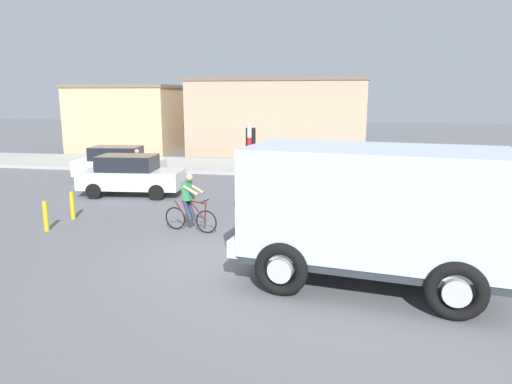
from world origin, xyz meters
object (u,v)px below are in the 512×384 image
object	(u,v)px
car_far_side	(119,163)
pedestrian_near_kerb	(138,167)
bollard_far	(72,205)
car_white_mid	(131,175)
bollard_near	(46,216)
truck_foreground	(372,207)
cyclist	(190,203)
car_red_near	(449,180)
traffic_light_pole	(250,164)

from	to	relation	value
car_far_side	pedestrian_near_kerb	xyz separation A→B (m)	(1.38, -0.99, 0.03)
car_far_side	pedestrian_near_kerb	world-z (taller)	pedestrian_near_kerb
bollard_far	car_far_side	bearing A→B (deg)	104.32
car_white_mid	bollard_near	bearing A→B (deg)	-92.53
car_far_side	pedestrian_near_kerb	size ratio (longest dim) A/B	2.58
truck_foreground	bollard_far	size ratio (longest dim) A/B	6.36
truck_foreground	cyclist	world-z (taller)	truck_foreground
car_red_near	bollard_far	bearing A→B (deg)	-158.68
truck_foreground	bollard_near	size ratio (longest dim) A/B	6.36
pedestrian_near_kerb	bollard_far	xyz separation A→B (m)	(0.34, -5.75, -0.40)
car_red_near	car_far_side	distance (m)	14.31
traffic_light_pole	bollard_far	size ratio (longest dim) A/B	3.56
car_red_near	bollard_near	world-z (taller)	car_red_near
truck_foreground	car_white_mid	distance (m)	11.69
car_red_near	pedestrian_near_kerb	distance (m)	12.84
car_red_near	pedestrian_near_kerb	world-z (taller)	pedestrian_near_kerb
bollard_near	cyclist	bearing A→B (deg)	10.47
truck_foreground	cyclist	bearing A→B (deg)	148.99
cyclist	pedestrian_near_kerb	xyz separation A→B (m)	(-4.53, 6.37, -0.02)
pedestrian_near_kerb	bollard_far	distance (m)	5.77
truck_foreground	car_far_side	bearing A→B (deg)	136.42
car_white_mid	bollard_far	xyz separation A→B (m)	(-0.23, -3.85, -0.37)
pedestrian_near_kerb	bollard_near	distance (m)	7.17
car_white_mid	bollard_near	xyz separation A→B (m)	(-0.23, -5.25, -0.37)
traffic_light_pole	bollard_far	world-z (taller)	traffic_light_pole
truck_foreground	car_far_side	world-z (taller)	truck_foreground
car_far_side	car_red_near	bearing A→B (deg)	-7.53
car_far_side	pedestrian_near_kerb	bearing A→B (deg)	-35.80
cyclist	car_red_near	xyz separation A→B (m)	(8.28, 5.49, -0.05)
pedestrian_near_kerb	cyclist	bearing A→B (deg)	-54.63
truck_foreground	pedestrian_near_kerb	distance (m)	13.38
traffic_light_pole	pedestrian_near_kerb	bearing A→B (deg)	134.63
truck_foreground	bollard_far	xyz separation A→B (m)	(-9.17, 3.63, -1.22)
car_red_near	traffic_light_pole	bearing A→B (deg)	-139.47
bollard_near	bollard_far	xyz separation A→B (m)	(0.00, 1.40, 0.00)
traffic_light_pole	car_white_mid	distance (m)	7.43
cyclist	bollard_far	xyz separation A→B (m)	(-4.18, 0.63, -0.41)
cyclist	pedestrian_near_kerb	bearing A→B (deg)	125.37
car_white_mid	bollard_near	size ratio (longest dim) A/B	4.60
truck_foreground	traffic_light_pole	world-z (taller)	traffic_light_pole
traffic_light_pole	bollard_near	bearing A→B (deg)	-173.04
truck_foreground	cyclist	distance (m)	5.88
cyclist	car_far_side	world-z (taller)	cyclist
truck_foreground	car_red_near	world-z (taller)	truck_foreground
cyclist	car_red_near	bearing A→B (deg)	33.55
car_far_side	bollard_near	bearing A→B (deg)	-78.07
bollard_far	truck_foreground	bearing A→B (deg)	-21.57
bollard_far	pedestrian_near_kerb	bearing A→B (deg)	93.40
traffic_light_pole	truck_foreground	bearing A→B (deg)	-42.91
traffic_light_pole	bollard_far	bearing A→B (deg)	173.63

